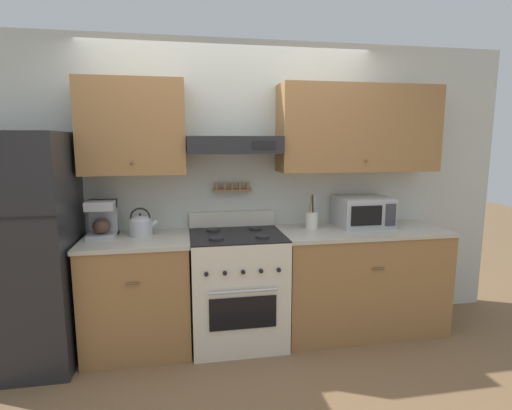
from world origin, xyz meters
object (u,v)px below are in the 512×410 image
Objects in this scene: stove_range at (237,287)px; coffee_maker at (103,218)px; microwave at (363,212)px; tea_kettle at (141,225)px; utensil_crock at (312,220)px; refrigerator at (24,251)px.

coffee_maker is at bearing 172.66° from stove_range.
coffee_maker is 2.24m from microwave.
utensil_crock reaches higher than tea_kettle.
microwave is at bearing 3.59° from refrigerator.
microwave is (1.16, 0.13, 0.59)m from stove_range.
utensil_crock is at bearing -0.91° from coffee_maker.
microwave is (2.77, 0.17, 0.18)m from refrigerator.
stove_range is 1.31m from microwave.
tea_kettle is at bearing -5.35° from coffee_maker.
coffee_maker reaches higher than stove_range.
refrigerator is at bearing -161.00° from coffee_maker.
microwave reaches higher than stove_range.
refrigerator is 0.60m from coffee_maker.
utensil_crock reaches higher than stove_range.
coffee_maker reaches higher than tea_kettle.
refrigerator is 7.36× the size of tea_kettle.
tea_kettle is at bearing -180.00° from utensil_crock.
refrigerator is 3.79× the size of microwave.
tea_kettle is 1.45m from utensil_crock.
tea_kettle is 0.51× the size of microwave.
refrigerator is 2.78m from microwave.
coffee_maker is at bearing 179.74° from microwave.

